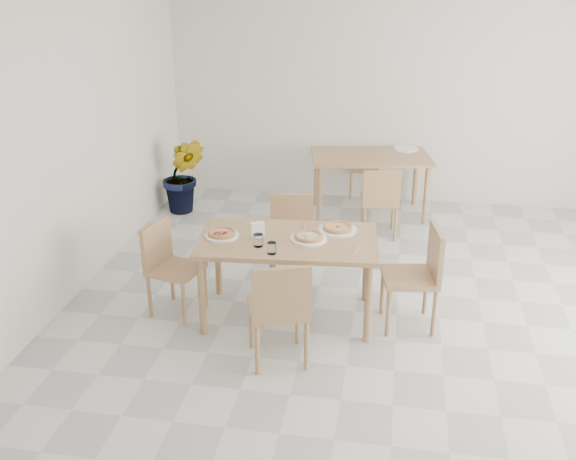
% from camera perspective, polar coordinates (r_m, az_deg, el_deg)
% --- Properties ---
extents(main_table, '(1.58, 0.97, 0.75)m').
position_cam_1_polar(main_table, '(5.75, 0.00, -1.48)').
color(main_table, '#A78656').
rests_on(main_table, ground).
extents(chair_south, '(0.56, 0.56, 0.89)m').
position_cam_1_polar(chair_south, '(5.15, -0.71, -6.45)').
color(chair_south, tan).
rests_on(chair_south, ground).
extents(chair_north, '(0.46, 0.46, 0.84)m').
position_cam_1_polar(chair_north, '(6.54, 0.28, -0.16)').
color(chair_north, tan).
rests_on(chair_north, ground).
extents(chair_west, '(0.50, 0.50, 0.84)m').
position_cam_1_polar(chair_west, '(6.02, -10.12, -2.64)').
color(chair_west, tan).
rests_on(chair_west, ground).
extents(chair_east, '(0.52, 0.52, 0.91)m').
position_cam_1_polar(chair_east, '(5.79, 11.12, -3.35)').
color(chair_east, tan).
rests_on(chair_east, ground).
extents(plate_margherita, '(0.34, 0.34, 0.02)m').
position_cam_1_polar(plate_margherita, '(5.89, 4.22, 0.02)').
color(plate_margherita, white).
rests_on(plate_margherita, main_table).
extents(plate_mushroom, '(0.31, 0.31, 0.02)m').
position_cam_1_polar(plate_mushroom, '(5.70, 1.76, -0.74)').
color(plate_mushroom, white).
rests_on(plate_mushroom, main_table).
extents(plate_pepperoni, '(0.29, 0.29, 0.02)m').
position_cam_1_polar(plate_pepperoni, '(5.79, -5.63, -0.45)').
color(plate_pepperoni, white).
rests_on(plate_pepperoni, main_table).
extents(pizza_margherita, '(0.32, 0.32, 0.03)m').
position_cam_1_polar(pizza_margherita, '(5.89, 4.23, 0.22)').
color(pizza_margherita, tan).
rests_on(pizza_margherita, plate_margherita).
extents(pizza_mushroom, '(0.33, 0.33, 0.03)m').
position_cam_1_polar(pizza_mushroom, '(5.69, 1.76, -0.53)').
color(pizza_mushroom, tan).
rests_on(pizza_mushroom, plate_mushroom).
extents(pizza_pepperoni, '(0.27, 0.27, 0.03)m').
position_cam_1_polar(pizza_pepperoni, '(5.78, -5.63, -0.24)').
color(pizza_pepperoni, tan).
rests_on(pizza_pepperoni, plate_pepperoni).
extents(tumbler_a, '(0.08, 0.08, 0.11)m').
position_cam_1_polar(tumbler_a, '(5.56, -2.53, -0.88)').
color(tumbler_a, white).
rests_on(tumbler_a, main_table).
extents(tumbler_b, '(0.07, 0.07, 0.10)m').
position_cam_1_polar(tumbler_b, '(5.43, -1.39, -1.55)').
color(tumbler_b, white).
rests_on(tumbler_b, main_table).
extents(napkin_holder, '(0.14, 0.11, 0.14)m').
position_cam_1_polar(napkin_holder, '(5.72, -2.60, -0.03)').
color(napkin_holder, silver).
rests_on(napkin_holder, main_table).
extents(fork_a, '(0.05, 0.19, 0.01)m').
position_cam_1_polar(fork_a, '(5.56, 5.96, -1.58)').
color(fork_a, silver).
rests_on(fork_a, main_table).
extents(fork_b, '(0.03, 0.19, 0.01)m').
position_cam_1_polar(fork_b, '(5.98, 1.40, 0.33)').
color(fork_b, silver).
rests_on(fork_b, main_table).
extents(second_table, '(1.51, 1.03, 0.75)m').
position_cam_1_polar(second_table, '(8.17, 6.99, 5.69)').
color(second_table, tan).
rests_on(second_table, ground).
extents(chair_back_s, '(0.45, 0.45, 0.82)m').
position_cam_1_polar(chair_back_s, '(7.54, 7.83, 2.73)').
color(chair_back_s, tan).
rests_on(chair_back_s, ground).
extents(chair_back_n, '(0.39, 0.39, 0.77)m').
position_cam_1_polar(chair_back_n, '(8.93, 6.52, 5.75)').
color(chair_back_n, tan).
rests_on(chair_back_n, ground).
extents(plate_empty, '(0.30, 0.30, 0.02)m').
position_cam_1_polar(plate_empty, '(8.46, 9.97, 6.81)').
color(plate_empty, white).
rests_on(plate_empty, second_table).
extents(potted_plant, '(0.58, 0.50, 0.94)m').
position_cam_1_polar(potted_plant, '(8.34, -8.83, 4.59)').
color(potted_plant, '#1C5F1D').
rests_on(potted_plant, ground).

